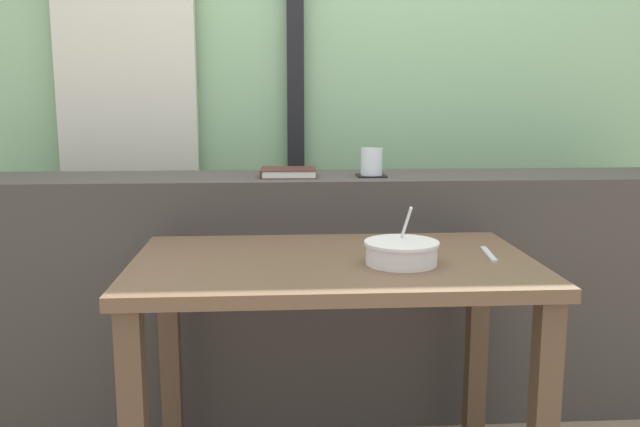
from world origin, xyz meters
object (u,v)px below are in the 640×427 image
(juice_glass, at_px, (371,163))
(soup_bowl, at_px, (401,252))
(fork_utensil, at_px, (489,254))
(coaster_square, at_px, (371,176))
(breakfast_table, at_px, (333,300))
(closed_book, at_px, (288,172))

(juice_glass, distance_m, soup_bowl, 0.64)
(soup_bowl, xyz_separation_m, fork_utensil, (0.26, 0.09, -0.03))
(juice_glass, bearing_deg, coaster_square, 180.00)
(breakfast_table, bearing_deg, coaster_square, 71.97)
(fork_utensil, bearing_deg, soup_bowl, -155.17)
(breakfast_table, height_order, soup_bowl, soup_bowl)
(soup_bowl, bearing_deg, closed_book, 114.29)
(breakfast_table, distance_m, juice_glass, 0.66)
(coaster_square, xyz_separation_m, juice_glass, (0.00, 0.00, 0.04))
(breakfast_table, xyz_separation_m, juice_glass, (0.18, 0.55, 0.32))
(breakfast_table, relative_size, closed_book, 5.50)
(coaster_square, height_order, fork_utensil, coaster_square)
(coaster_square, bearing_deg, breakfast_table, -108.03)
(coaster_square, bearing_deg, juice_glass, 0.00)
(breakfast_table, bearing_deg, soup_bowl, -21.20)
(breakfast_table, relative_size, soup_bowl, 5.52)
(soup_bowl, bearing_deg, juice_glass, 89.59)
(breakfast_table, bearing_deg, juice_glass, 71.97)
(closed_book, bearing_deg, juice_glass, -3.17)
(coaster_square, distance_m, fork_utensil, 0.61)
(coaster_square, xyz_separation_m, soup_bowl, (-0.00, -0.62, -0.13))
(juice_glass, relative_size, soup_bowl, 0.48)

